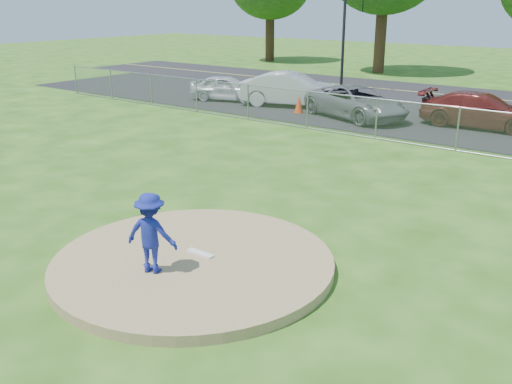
# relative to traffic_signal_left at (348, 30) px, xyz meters

# --- Properties ---
(ground) EXTENTS (120.00, 120.00, 0.00)m
(ground) POSITION_rel_traffic_signal_left_xyz_m (8.76, -12.00, -3.36)
(ground) COLOR #255212
(ground) RESTS_ON ground
(pitchers_mound) EXTENTS (5.40, 5.40, 0.20)m
(pitchers_mound) POSITION_rel_traffic_signal_left_xyz_m (8.76, -22.00, -3.26)
(pitchers_mound) COLOR #947B51
(pitchers_mound) RESTS_ON ground
(pitching_rubber) EXTENTS (0.60, 0.15, 0.04)m
(pitching_rubber) POSITION_rel_traffic_signal_left_xyz_m (8.76, -21.80, -3.14)
(pitching_rubber) COLOR white
(pitching_rubber) RESTS_ON pitchers_mound
(chain_link_fence) EXTENTS (40.00, 0.06, 1.50)m
(chain_link_fence) POSITION_rel_traffic_signal_left_xyz_m (8.76, -10.00, -2.61)
(chain_link_fence) COLOR gray
(chain_link_fence) RESTS_ON ground
(parking_lot) EXTENTS (50.00, 8.00, 0.01)m
(parking_lot) POSITION_rel_traffic_signal_left_xyz_m (8.76, -5.50, -3.36)
(parking_lot) COLOR black
(parking_lot) RESTS_ON ground
(traffic_signal_left) EXTENTS (1.28, 0.20, 5.60)m
(traffic_signal_left) POSITION_rel_traffic_signal_left_xyz_m (0.00, 0.00, 0.00)
(traffic_signal_left) COLOR black
(traffic_signal_left) RESTS_ON ground
(pitcher) EXTENTS (1.09, 0.84, 1.49)m
(pitcher) POSITION_rel_traffic_signal_left_xyz_m (8.56, -22.85, -2.42)
(pitcher) COLOR navy
(pitcher) RESTS_ON pitchers_mound
(traffic_cone) EXTENTS (0.41, 0.41, 0.79)m
(traffic_cone) POSITION_rel_traffic_signal_left_xyz_m (1.63, -7.32, -2.96)
(traffic_cone) COLOR #EF3E0C
(traffic_cone) RESTS_ON parking_lot
(parked_car_silver) EXTENTS (4.04, 2.60, 1.28)m
(parked_car_silver) POSITION_rel_traffic_signal_left_xyz_m (-3.16, -6.72, -2.71)
(parked_car_silver) COLOR silver
(parked_car_silver) RESTS_ON parking_lot
(parked_car_white) EXTENTS (5.18, 3.24, 1.61)m
(parked_car_white) POSITION_rel_traffic_signal_left_xyz_m (0.37, -6.10, -2.55)
(parked_car_white) COLOR silver
(parked_car_white) RESTS_ON parking_lot
(parked_car_gray) EXTENTS (5.48, 3.92, 1.39)m
(parked_car_gray) POSITION_rel_traffic_signal_left_xyz_m (4.32, -6.90, -2.66)
(parked_car_gray) COLOR slate
(parked_car_gray) RESTS_ON parking_lot
(parked_car_darkred) EXTENTS (4.88, 2.14, 1.39)m
(parked_car_darkred) POSITION_rel_traffic_signal_left_xyz_m (9.24, -5.62, -2.66)
(parked_car_darkred) COLOR #5A1A16
(parked_car_darkred) RESTS_ON parking_lot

